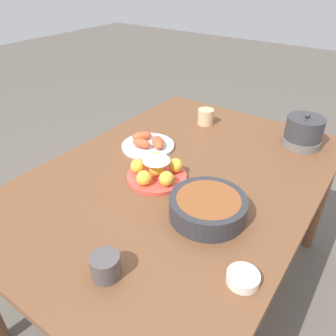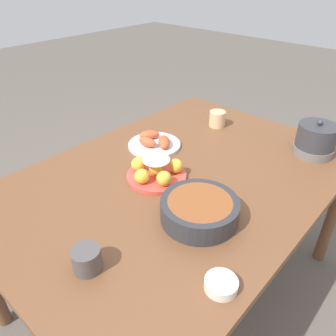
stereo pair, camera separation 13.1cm
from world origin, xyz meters
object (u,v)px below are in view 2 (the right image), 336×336
(cup_near, at_px, (217,119))
(serving_bowl, at_px, (199,209))
(sauce_bowl, at_px, (221,284))
(cake_plate, at_px, (156,170))
(cup_far, at_px, (87,259))
(dining_table, at_px, (179,190))
(seafood_platter, at_px, (154,143))
(warming_pot, at_px, (315,140))

(cup_near, bearing_deg, serving_bowl, 30.42)
(sauce_bowl, bearing_deg, cake_plate, -118.08)
(cake_plate, height_order, cup_far, cake_plate)
(dining_table, xyz_separation_m, cup_far, (0.54, 0.12, 0.11))
(dining_table, height_order, cup_far, cup_far)
(serving_bowl, xyz_separation_m, seafood_platter, (-0.27, -0.47, -0.02))
(seafood_platter, bearing_deg, dining_table, 66.43)
(serving_bowl, distance_m, cup_far, 0.40)
(serving_bowl, bearing_deg, sauce_bowl, 49.66)
(warming_pot, bearing_deg, sauce_bowl, 6.78)
(seafood_platter, distance_m, cup_far, 0.74)
(seafood_platter, bearing_deg, sauce_bowl, 56.79)
(sauce_bowl, bearing_deg, serving_bowl, -130.34)
(cup_near, bearing_deg, cake_plate, 9.99)
(cake_plate, xyz_separation_m, warming_pot, (-0.62, 0.39, 0.03))
(seafood_platter, xyz_separation_m, warming_pot, (-0.43, 0.58, 0.05))
(dining_table, bearing_deg, warming_pot, 148.45)
(serving_bowl, relative_size, warming_pot, 1.48)
(dining_table, height_order, cake_plate, cake_plate)
(seafood_platter, bearing_deg, cup_far, 29.34)
(cup_near, xyz_separation_m, cup_far, (1.03, 0.27, -0.00))
(dining_table, relative_size, cup_near, 17.83)
(cake_plate, bearing_deg, dining_table, 142.96)
(dining_table, height_order, warming_pot, warming_pot)
(cake_plate, relative_size, cup_near, 2.89)
(sauce_bowl, xyz_separation_m, cup_far, (0.20, -0.32, 0.02))
(cup_far, relative_size, warming_pot, 0.47)
(dining_table, relative_size, seafood_platter, 6.04)
(cake_plate, height_order, serving_bowl, cake_plate)
(serving_bowl, bearing_deg, cup_far, -15.57)
(cup_near, height_order, cup_far, cup_near)
(cup_far, bearing_deg, cup_near, -165.09)
(cup_far, distance_m, warming_pot, 1.10)
(cake_plate, bearing_deg, warming_pot, 147.74)
(serving_bowl, bearing_deg, cup_near, -149.58)
(serving_bowl, distance_m, cup_near, 0.75)
(dining_table, distance_m, cup_far, 0.56)
(dining_table, distance_m, seafood_platter, 0.29)
(cake_plate, height_order, sauce_bowl, cake_plate)
(cup_near, bearing_deg, dining_table, 17.80)
(sauce_bowl, bearing_deg, cup_far, -58.17)
(seafood_platter, bearing_deg, cup_near, 166.74)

